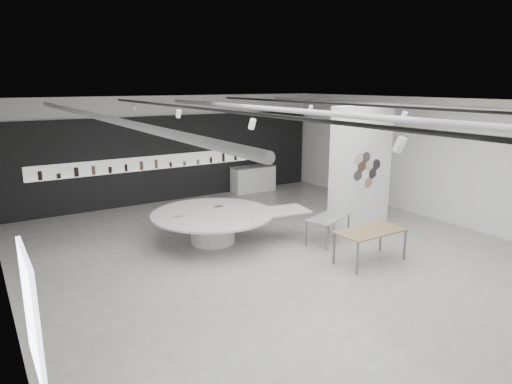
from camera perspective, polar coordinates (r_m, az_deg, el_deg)
room at (r=10.84m, az=3.33°, el=1.98°), size 12.02×14.02×3.82m
back_wall_display at (r=16.97m, az=-10.47°, el=4.13°), size 11.80×0.27×3.10m
partition_column at (r=13.95m, az=12.98°, el=3.09°), size 2.20×0.38×3.60m
display_island at (r=12.40m, az=-5.13°, el=-3.87°), size 4.41×3.77×0.84m
sample_table_wood at (r=11.30m, az=14.14°, el=-4.96°), size 1.71×0.88×0.80m
sample_table_stone at (r=12.52m, az=9.02°, el=-3.36°), size 1.52×1.13×0.70m
kitchen_counter at (r=18.23m, az=-0.37°, el=1.68°), size 1.80×0.73×1.41m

